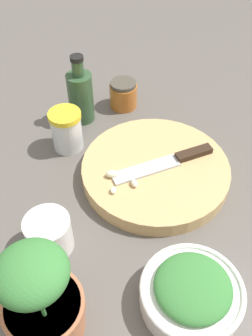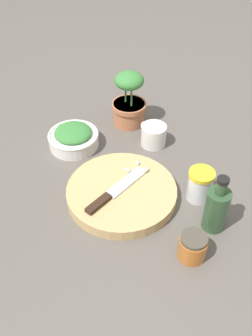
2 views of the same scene
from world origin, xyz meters
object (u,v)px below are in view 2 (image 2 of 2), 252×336
cutting_board (122,193)px  chef_knife (113,192)px  garlic_cloves (139,169)px  spice_jar (200,185)px  coffee_mug (153,135)px  oil_bottle (216,208)px  herb_bowl (73,137)px  honey_jar (193,246)px  potted_herb (129,102)px

cutting_board → chef_knife: bearing=-95.5°
garlic_cloves → spice_jar: bearing=20.0°
coffee_mug → oil_bottle: bearing=-23.8°
herb_bowl → honey_jar: bearing=-8.1°
herb_bowl → coffee_mug: (0.18, 0.19, 0.00)m
chef_knife → oil_bottle: oil_bottle is taller
garlic_cloves → potted_herb: potted_herb is taller
coffee_mug → herb_bowl: bearing=-133.6°
cutting_board → oil_bottle: (0.24, 0.09, 0.05)m
cutting_board → honey_jar: (0.26, -0.02, 0.02)m
cutting_board → oil_bottle: oil_bottle is taller
spice_jar → coffee_mug: size_ratio=0.87×
cutting_board → herb_bowl: herb_bowl is taller
cutting_board → oil_bottle: size_ratio=1.81×
spice_jar → oil_bottle: size_ratio=0.56×
cutting_board → coffee_mug: bearing=111.6°
honey_jar → coffee_mug: bearing=143.5°
honey_jar → chef_knife: bearing=-178.0°
chef_knife → potted_herb: 0.38m
oil_bottle → potted_herb: size_ratio=0.88×
coffee_mug → oil_bottle: (0.34, -0.15, 0.03)m
cutting_board → potted_herb: (-0.24, 0.27, 0.07)m
herb_bowl → cutting_board: bearing=-11.4°
chef_knife → cutting_board: bearing=81.1°
herb_bowl → spice_jar: (0.43, 0.09, 0.01)m
garlic_cloves → honey_jar: bearing=-21.5°
chef_knife → spice_jar: spice_jar is taller
spice_jar → potted_herb: 0.41m
garlic_cloves → spice_jar: spice_jar is taller
coffee_mug → oil_bottle: 0.37m
honey_jar → oil_bottle: 0.12m
garlic_cloves → potted_herb: size_ratio=0.31×
spice_jar → coffee_mug: bearing=159.8°
herb_bowl → potted_herb: (0.04, 0.22, 0.05)m
spice_jar → oil_bottle: 0.11m
potted_herb → cutting_board: bearing=-49.2°
oil_bottle → garlic_cloves: bearing=-179.0°
garlic_cloves → oil_bottle: size_ratio=0.36×
chef_knife → potted_herb: bearing=124.2°
spice_jar → garlic_cloves: bearing=-160.0°
spice_jar → coffee_mug: (-0.25, 0.09, -0.01)m
chef_knife → garlic_cloves: (-0.01, 0.12, 0.00)m
cutting_board → honey_jar: bearing=-4.4°
garlic_cloves → oil_bottle: (0.26, 0.00, 0.03)m
coffee_mug → potted_herb: 0.15m
honey_jar → potted_herb: (-0.49, 0.29, 0.05)m
oil_bottle → herb_bowl: bearing=-175.9°
honey_jar → potted_herb: potted_herb is taller
chef_knife → spice_jar: 0.24m
herb_bowl → oil_bottle: 0.52m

